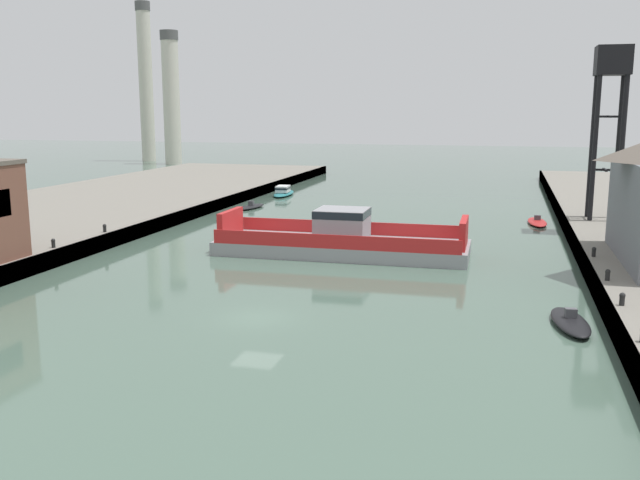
% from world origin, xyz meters
% --- Properties ---
extents(ground_plane, '(400.00, 400.00, 0.00)m').
position_xyz_m(ground_plane, '(0.00, 0.00, 0.00)').
color(ground_plane, '#4C6656').
extents(quay_left, '(28.00, 140.00, 1.35)m').
position_xyz_m(quay_left, '(-32.88, 20.00, 0.68)').
color(quay_left, gray).
rests_on(quay_left, ground).
extents(chain_ferry, '(20.60, 7.08, 3.76)m').
position_xyz_m(chain_ferry, '(0.63, 18.78, 1.13)').
color(chain_ferry, '#939399').
rests_on(chain_ferry, ground).
extents(moored_boat_near_left, '(2.26, 6.12, 0.94)m').
position_xyz_m(moored_boat_near_left, '(16.77, 38.82, 0.23)').
color(moored_boat_near_left, red).
rests_on(moored_boat_near_left, ground).
extents(moored_boat_near_right, '(2.53, 5.76, 1.03)m').
position_xyz_m(moored_boat_near_right, '(17.16, 3.01, 0.28)').
color(moored_boat_near_right, black).
rests_on(moored_boat_near_right, ground).
extents(moored_boat_mid_left, '(3.05, 7.90, 1.40)m').
position_xyz_m(moored_boat_mid_left, '(-16.22, 55.36, 0.52)').
color(moored_boat_mid_left, '#237075').
rests_on(moored_boat_mid_left, ground).
extents(moored_boat_mid_right, '(2.52, 5.60, 0.91)m').
position_xyz_m(moored_boat_mid_right, '(-16.07, 42.23, 0.22)').
color(moored_boat_mid_right, black).
rests_on(moored_boat_mid_right, ground).
extents(crane_tower, '(3.08, 3.08, 16.16)m').
position_xyz_m(crane_tower, '(22.48, 35.09, 13.76)').
color(crane_tower, black).
rests_on(crane_tower, quay_right).
extents(bollard_left_mid, '(0.32, 0.32, 0.71)m').
position_xyz_m(bollard_left_mid, '(-19.73, 3.65, 1.74)').
color(bollard_left_mid, black).
rests_on(bollard_left_mid, quay_left).
extents(bollard_right_mid, '(0.32, 0.32, 0.71)m').
position_xyz_m(bollard_right_mid, '(19.73, 3.17, 1.74)').
color(bollard_right_mid, black).
rests_on(bollard_right_mid, quay_right).
extents(bollard_left_aft, '(0.32, 0.32, 0.71)m').
position_xyz_m(bollard_left_aft, '(-19.73, 9.12, 1.74)').
color(bollard_left_aft, black).
rests_on(bollard_left_aft, quay_left).
extents(bollard_right_aft, '(0.32, 0.32, 0.71)m').
position_xyz_m(bollard_right_aft, '(19.73, 8.94, 1.74)').
color(bollard_right_aft, black).
rests_on(bollard_right_aft, quay_right).
extents(bollard_left_far, '(0.32, 0.32, 0.71)m').
position_xyz_m(bollard_left_far, '(-19.73, 16.22, 1.74)').
color(bollard_left_far, black).
rests_on(bollard_left_far, quay_left).
extents(bollard_right_far, '(0.32, 0.32, 0.71)m').
position_xyz_m(bollard_right_far, '(19.73, 16.24, 1.74)').
color(bollard_right_far, black).
rests_on(bollard_right_far, quay_right).
extents(smokestack_distant_a, '(3.83, 3.83, 28.11)m').
position_xyz_m(smokestack_distant_a, '(-56.65, 102.91, 15.06)').
color(smokestack_distant_a, beige).
rests_on(smokestack_distant_a, ground).
extents(smokestack_distant_b, '(3.32, 3.32, 35.27)m').
position_xyz_m(smokestack_distant_b, '(-66.20, 109.62, 18.67)').
color(smokestack_distant_b, beige).
rests_on(smokestack_distant_b, ground).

